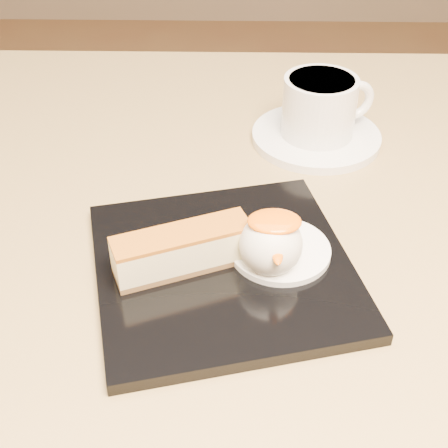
{
  "coord_description": "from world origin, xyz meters",
  "views": [
    {
      "loc": [
        0.03,
        -0.5,
        1.1
      ],
      "look_at": [
        0.03,
        -0.07,
        0.76
      ],
      "focal_mm": 50.0,
      "sensor_mm": 36.0,
      "label": 1
    }
  ],
  "objects_px": {
    "table": "(203,319)",
    "coffee_cup": "(321,105)",
    "dessert_plate": "(224,268)",
    "saucer": "(316,137)",
    "ice_cream_scoop": "(271,244)",
    "cheesecake": "(182,250)"
  },
  "relations": [
    {
      "from": "cheesecake",
      "to": "coffee_cup",
      "type": "height_order",
      "value": "coffee_cup"
    },
    {
      "from": "dessert_plate",
      "to": "coffee_cup",
      "type": "bearing_deg",
      "value": 65.58
    },
    {
      "from": "dessert_plate",
      "to": "saucer",
      "type": "bearing_deg",
      "value": 65.92
    },
    {
      "from": "table",
      "to": "dessert_plate",
      "type": "relative_size",
      "value": 3.64
    },
    {
      "from": "dessert_plate",
      "to": "saucer",
      "type": "height_order",
      "value": "dessert_plate"
    },
    {
      "from": "dessert_plate",
      "to": "cheesecake",
      "type": "height_order",
      "value": "cheesecake"
    },
    {
      "from": "table",
      "to": "coffee_cup",
      "type": "distance_m",
      "value": 0.28
    },
    {
      "from": "cheesecake",
      "to": "coffee_cup",
      "type": "relative_size",
      "value": 1.12
    },
    {
      "from": "saucer",
      "to": "dessert_plate",
      "type": "bearing_deg",
      "value": -114.08
    },
    {
      "from": "table",
      "to": "saucer",
      "type": "xyz_separation_m",
      "value": [
        0.13,
        0.14,
        0.16
      ]
    },
    {
      "from": "dessert_plate",
      "to": "coffee_cup",
      "type": "relative_size",
      "value": 2.01
    },
    {
      "from": "table",
      "to": "coffee_cup",
      "type": "height_order",
      "value": "coffee_cup"
    },
    {
      "from": "saucer",
      "to": "coffee_cup",
      "type": "distance_m",
      "value": 0.04
    },
    {
      "from": "saucer",
      "to": "table",
      "type": "bearing_deg",
      "value": -132.23
    },
    {
      "from": "table",
      "to": "ice_cream_scoop",
      "type": "relative_size",
      "value": 14.85
    },
    {
      "from": "saucer",
      "to": "coffee_cup",
      "type": "height_order",
      "value": "coffee_cup"
    },
    {
      "from": "table",
      "to": "saucer",
      "type": "distance_m",
      "value": 0.25
    },
    {
      "from": "cheesecake",
      "to": "ice_cream_scoop",
      "type": "distance_m",
      "value": 0.08
    },
    {
      "from": "dessert_plate",
      "to": "coffee_cup",
      "type": "height_order",
      "value": "coffee_cup"
    },
    {
      "from": "saucer",
      "to": "ice_cream_scoop",
      "type": "bearing_deg",
      "value": -105.06
    },
    {
      "from": "ice_cream_scoop",
      "to": "coffee_cup",
      "type": "height_order",
      "value": "coffee_cup"
    },
    {
      "from": "table",
      "to": "cheesecake",
      "type": "bearing_deg",
      "value": -95.7
    }
  ]
}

